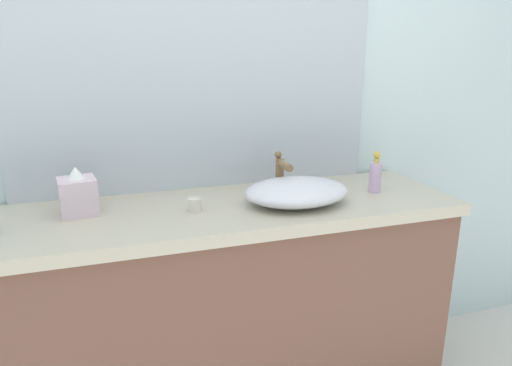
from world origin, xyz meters
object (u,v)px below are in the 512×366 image
at_px(tissue_box, 78,194).
at_px(candle_jar, 195,205).
at_px(soap_dispenser, 375,175).
at_px(sink_basin, 297,192).

bearing_deg(tissue_box, candle_jar, -14.08).
height_order(soap_dispenser, tissue_box, tissue_box).
bearing_deg(soap_dispenser, candle_jar, -178.96).
relative_size(soap_dispenser, tissue_box, 0.99).
distance_m(sink_basin, tissue_box, 0.75).
height_order(sink_basin, soap_dispenser, soap_dispenser).
distance_m(soap_dispenser, candle_jar, 0.72).
bearing_deg(soap_dispenser, tissue_box, 175.74).
distance_m(soap_dispenser, tissue_box, 1.09).
height_order(sink_basin, tissue_box, tissue_box).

